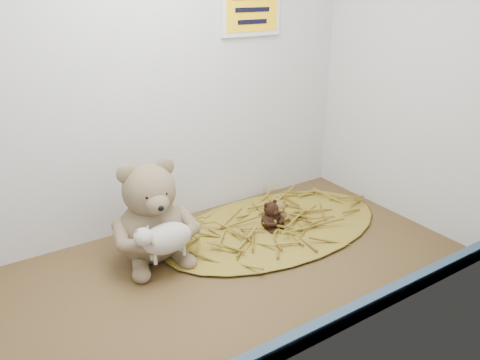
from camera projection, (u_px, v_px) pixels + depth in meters
alcove_shell at (186, 70)px, 96.46cm from camera, size 120.40×60.20×90.40cm
front_rail at (292, 343)px, 84.09cm from camera, size 119.28×2.20×3.60cm
straw_bed at (274, 226)px, 126.66cm from camera, size 64.53×37.47×1.25cm
main_teddy at (150, 211)px, 109.05cm from camera, size 21.75×22.77×24.88cm
toy_lamb at (167, 238)px, 103.32cm from camera, size 15.14×9.24×9.78cm
mini_teddy_tan at (279, 211)px, 126.34cm from camera, size 7.46×7.60×6.79cm
mini_teddy_brown at (271, 214)px, 123.62cm from camera, size 6.98×7.30×7.90cm
wall_sign at (251, 10)px, 123.35cm from camera, size 16.00×1.20×11.00cm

